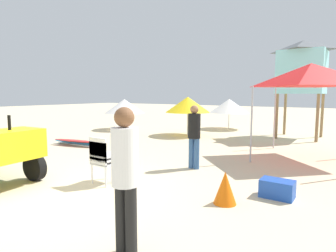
# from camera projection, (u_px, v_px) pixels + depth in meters

# --- Properties ---
(ground) EXTENTS (80.00, 80.00, 0.00)m
(ground) POSITION_uv_depth(u_px,v_px,m) (65.00, 191.00, 5.69)
(ground) COLOR beige
(stacked_plastic_chairs) EXTENTS (0.48, 0.48, 1.02)m
(stacked_plastic_chairs) POSITION_uv_depth(u_px,v_px,m) (102.00, 156.00, 6.05)
(stacked_plastic_chairs) COLOR silver
(stacked_plastic_chairs) RESTS_ON ground
(surfboard_pile) EXTENTS (2.52, 0.74, 0.24)m
(surfboard_pile) POSITION_uv_depth(u_px,v_px,m) (77.00, 143.00, 10.61)
(surfboard_pile) COLOR white
(surfboard_pile) RESTS_ON ground
(lifeguard_near_left) EXTENTS (0.32, 0.32, 1.64)m
(lifeguard_near_left) POSITION_uv_depth(u_px,v_px,m) (194.00, 133.00, 7.28)
(lifeguard_near_left) COLOR #33598C
(lifeguard_near_left) RESTS_ON ground
(lifeguard_near_center) EXTENTS (0.32, 0.32, 1.78)m
(lifeguard_near_center) POSITION_uv_depth(u_px,v_px,m) (125.00, 171.00, 3.31)
(lifeguard_near_center) COLOR black
(lifeguard_near_center) RESTS_ON ground
(popup_canopy) EXTENTS (2.56, 2.56, 2.79)m
(popup_canopy) POSITION_uv_depth(u_px,v_px,m) (311.00, 75.00, 8.12)
(popup_canopy) COLOR #B2B2B7
(popup_canopy) RESTS_ON ground
(lifeguard_tower) EXTENTS (1.98, 1.98, 4.18)m
(lifeguard_tower) POSITION_uv_depth(u_px,v_px,m) (302.00, 67.00, 12.17)
(lifeguard_tower) COLOR olive
(lifeguard_tower) RESTS_ON ground
(beach_umbrella_left) EXTENTS (2.14, 2.14, 1.64)m
(beach_umbrella_left) POSITION_uv_depth(u_px,v_px,m) (124.00, 106.00, 15.32)
(beach_umbrella_left) COLOR beige
(beach_umbrella_left) RESTS_ON ground
(beach_umbrella_mid) EXTENTS (2.18, 2.18, 1.65)m
(beach_umbrella_mid) POSITION_uv_depth(u_px,v_px,m) (229.00, 106.00, 15.55)
(beach_umbrella_mid) COLOR beige
(beach_umbrella_mid) RESTS_ON ground
(beach_umbrella_far) EXTENTS (2.05, 2.05, 1.79)m
(beach_umbrella_far) POSITION_uv_depth(u_px,v_px,m) (188.00, 105.00, 13.10)
(beach_umbrella_far) COLOR beige
(beach_umbrella_far) RESTS_ON ground
(traffic_cone_near) EXTENTS (0.41, 0.41, 0.58)m
(traffic_cone_near) POSITION_uv_depth(u_px,v_px,m) (225.00, 188.00, 4.99)
(traffic_cone_near) COLOR orange
(traffic_cone_near) RESTS_ON ground
(cooler_box) EXTENTS (0.59, 0.38, 0.33)m
(cooler_box) POSITION_uv_depth(u_px,v_px,m) (277.00, 189.00, 5.30)
(cooler_box) COLOR blue
(cooler_box) RESTS_ON ground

